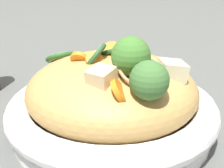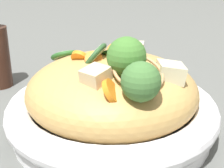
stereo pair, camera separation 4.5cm
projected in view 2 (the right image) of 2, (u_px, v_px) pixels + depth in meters
ground_plane at (112, 131)px, 0.48m from camera, size 3.00×3.00×0.00m
serving_bowl at (112, 114)px, 0.47m from camera, size 0.29×0.29×0.05m
noodle_heap at (112, 90)px, 0.45m from camera, size 0.23×0.23×0.11m
broccoli_florets at (130, 65)px, 0.38m from camera, size 0.10×0.06×0.07m
carrot_coins at (115, 65)px, 0.43m from camera, size 0.19×0.12×0.04m
zucchini_slices at (88, 55)px, 0.47m from camera, size 0.12×0.10×0.05m
chicken_chunks at (139, 67)px, 0.41m from camera, size 0.11×0.13×0.03m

